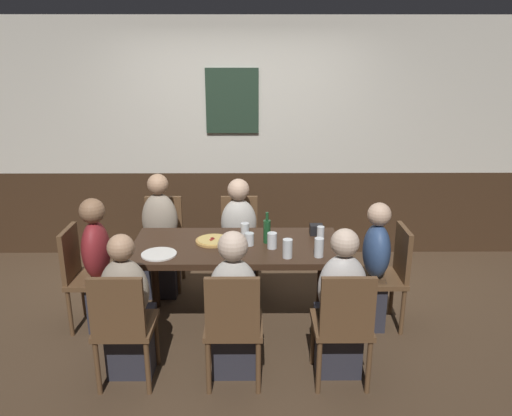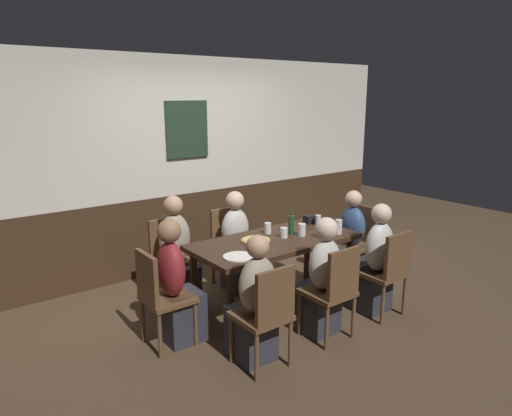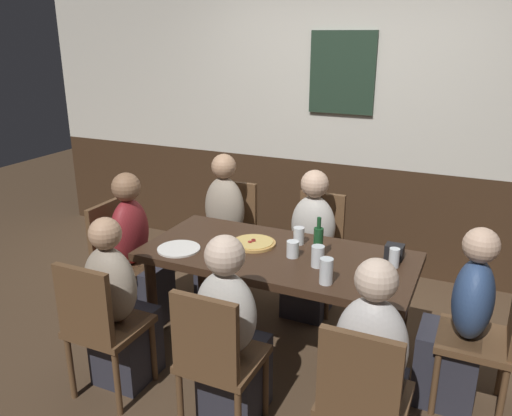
% 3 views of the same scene
% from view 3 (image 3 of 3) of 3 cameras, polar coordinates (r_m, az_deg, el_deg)
% --- Properties ---
extents(ground_plane, '(12.00, 12.00, 0.00)m').
position_cam_3_polar(ground_plane, '(3.63, 2.25, -15.76)').
color(ground_plane, '#4C3826').
extents(wall_back, '(6.40, 0.13, 2.60)m').
position_cam_3_polar(wall_back, '(4.62, 10.42, 9.09)').
color(wall_back, '#3D2819').
rests_on(wall_back, ground_plane).
extents(dining_table, '(1.71, 0.80, 0.74)m').
position_cam_3_polar(dining_table, '(3.30, 2.39, -6.37)').
color(dining_table, '#382316').
rests_on(dining_table, ground_plane).
extents(chair_left_far, '(0.40, 0.40, 0.88)m').
position_cam_3_polar(chair_left_far, '(4.34, -2.72, -2.32)').
color(chair_left_far, brown).
rests_on(chair_left_far, ground_plane).
extents(chair_head_west, '(0.40, 0.40, 0.88)m').
position_cam_3_polar(chair_head_west, '(3.98, -14.87, -4.97)').
color(chair_head_west, brown).
rests_on(chair_head_west, ground_plane).
extents(chair_head_east, '(0.40, 0.40, 0.88)m').
position_cam_3_polar(chair_head_east, '(3.18, 24.56, -12.46)').
color(chair_head_east, brown).
rests_on(chair_head_east, ground_plane).
extents(chair_right_near, '(0.40, 0.40, 0.88)m').
position_cam_3_polar(chair_right_near, '(2.53, 11.63, -19.78)').
color(chair_right_near, brown).
rests_on(chair_right_near, ground_plane).
extents(chair_mid_far, '(0.40, 0.40, 0.88)m').
position_cam_3_polar(chair_mid_far, '(4.07, 6.76, -3.90)').
color(chair_mid_far, brown).
rests_on(chair_mid_far, ground_plane).
extents(chair_left_near, '(0.40, 0.40, 0.88)m').
position_cam_3_polar(chair_left_near, '(3.13, -16.89, -12.06)').
color(chair_left_near, brown).
rests_on(chair_left_near, ground_plane).
extents(chair_mid_near, '(0.40, 0.40, 0.88)m').
position_cam_3_polar(chair_mid_near, '(2.74, -4.44, -15.97)').
color(chair_mid_near, brown).
rests_on(chair_mid_near, ground_plane).
extents(person_left_far, '(0.34, 0.37, 1.16)m').
position_cam_3_polar(person_left_far, '(4.21, -3.73, -3.10)').
color(person_left_far, '#2D2D38').
rests_on(person_left_far, ground_plane).
extents(person_head_west, '(0.37, 0.34, 1.14)m').
position_cam_3_polar(person_head_west, '(3.89, -12.99, -5.61)').
color(person_head_west, '#2D2D38').
rests_on(person_head_west, ground_plane).
extents(person_head_east, '(0.37, 0.34, 1.09)m').
position_cam_3_polar(person_head_east, '(3.20, 21.48, -12.64)').
color(person_head_east, '#2D2D38').
rests_on(person_head_east, ground_plane).
extents(person_right_near, '(0.34, 0.37, 1.13)m').
position_cam_3_polar(person_right_near, '(2.67, 12.47, -18.07)').
color(person_right_near, '#2D2D38').
rests_on(person_right_near, ground_plane).
extents(person_mid_far, '(0.34, 0.37, 1.11)m').
position_cam_3_polar(person_mid_far, '(3.94, 6.00, -5.06)').
color(person_mid_far, '#2D2D38').
rests_on(person_mid_far, ground_plane).
extents(person_left_near, '(0.34, 0.37, 1.09)m').
position_cam_3_polar(person_left_near, '(3.25, -14.90, -11.39)').
color(person_left_near, '#2D2D38').
rests_on(person_left_near, ground_plane).
extents(person_mid_near, '(0.34, 0.37, 1.11)m').
position_cam_3_polar(person_mid_near, '(2.87, -2.80, -14.70)').
color(person_mid_near, '#2D2D38').
rests_on(person_mid_near, ground_plane).
extents(pizza, '(0.29, 0.29, 0.03)m').
position_cam_3_polar(pizza, '(3.39, -0.27, -3.89)').
color(pizza, tan).
rests_on(pizza, dining_table).
extents(beer_glass_tall, '(0.06, 0.06, 0.12)m').
position_cam_3_polar(beer_glass_tall, '(3.17, 15.01, -5.47)').
color(beer_glass_tall, silver).
rests_on(beer_glass_tall, dining_table).
extents(tumbler_short, '(0.08, 0.08, 0.10)m').
position_cam_3_polar(tumbler_short, '(3.20, 4.07, -4.65)').
color(tumbler_short, silver).
rests_on(tumbler_short, dining_table).
extents(pint_glass_pale, '(0.08, 0.08, 0.13)m').
position_cam_3_polar(pint_glass_pale, '(3.09, 6.84, -5.47)').
color(pint_glass_pale, silver).
rests_on(pint_glass_pale, dining_table).
extents(tumbler_water, '(0.07, 0.07, 0.11)m').
position_cam_3_polar(tumbler_water, '(3.40, 4.75, -3.18)').
color(tumbler_water, silver).
rests_on(tumbler_water, dining_table).
extents(pint_glass_amber, '(0.08, 0.08, 0.15)m').
position_cam_3_polar(pint_glass_amber, '(2.89, 7.76, -7.11)').
color(pint_glass_amber, silver).
rests_on(pint_glass_amber, dining_table).
extents(beer_glass_half, '(0.07, 0.07, 0.15)m').
position_cam_3_polar(beer_glass_half, '(2.85, 12.56, -7.76)').
color(beer_glass_half, silver).
rests_on(beer_glass_half, dining_table).
extents(beer_bottle_green, '(0.06, 0.06, 0.26)m').
position_cam_3_polar(beer_bottle_green, '(3.18, 6.90, -3.74)').
color(beer_bottle_green, '#194723').
rests_on(beer_bottle_green, dining_table).
extents(plate_white_large, '(0.28, 0.28, 0.01)m').
position_cam_3_polar(plate_white_large, '(3.35, -8.53, -4.48)').
color(plate_white_large, white).
rests_on(plate_white_large, dining_table).
extents(condiment_caddy, '(0.11, 0.09, 0.09)m').
position_cam_3_polar(condiment_caddy, '(3.29, 15.05, -4.68)').
color(condiment_caddy, black).
rests_on(condiment_caddy, dining_table).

